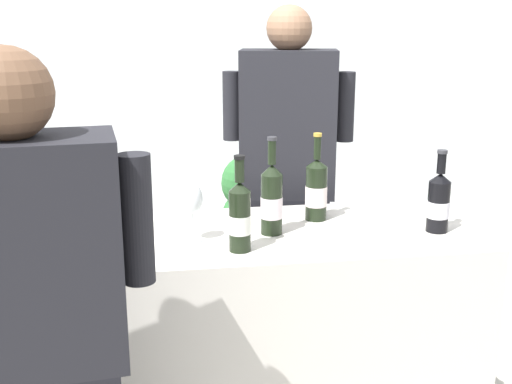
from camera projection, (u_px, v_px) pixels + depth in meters
name	position (u px, v px, depth m)	size (l,w,h in m)	color
wall_back	(174.00, 63.00, 4.61)	(8.00, 0.10, 2.80)	silver
counter	(206.00, 358.00, 2.37)	(1.97, 0.63, 0.97)	beige
wine_bottle_0	(240.00, 216.00, 2.06)	(0.07, 0.07, 0.32)	black
wine_bottle_1	(272.00, 199.00, 2.23)	(0.08, 0.08, 0.35)	black
wine_bottle_3	(73.00, 193.00, 2.32)	(0.08, 0.08, 0.34)	black
wine_bottle_4	(316.00, 190.00, 2.39)	(0.08, 0.08, 0.33)	black
wine_bottle_5	(55.00, 220.00, 2.03)	(0.09, 0.09, 0.34)	black
wine_bottle_6	(82.00, 206.00, 2.20)	(0.08, 0.08, 0.33)	black
wine_bottle_7	(439.00, 202.00, 2.26)	(0.08, 0.08, 0.30)	black
wine_glass	(192.00, 201.00, 2.15)	(0.07, 0.07, 0.20)	silver
person_server	(287.00, 211.00, 2.89)	(0.56, 0.32, 1.77)	black
potted_shrub	(273.00, 202.00, 3.45)	(0.57, 0.66, 1.18)	brown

